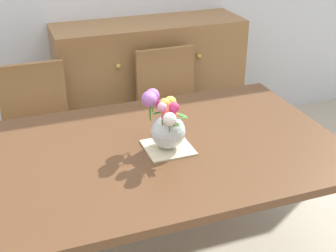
{
  "coord_description": "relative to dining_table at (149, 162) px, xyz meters",
  "views": [
    {
      "loc": [
        -0.58,
        -1.85,
        1.86
      ],
      "look_at": [
        0.09,
        -0.02,
        0.87
      ],
      "focal_mm": 49.71,
      "sensor_mm": 36.0,
      "label": 1
    }
  ],
  "objects": [
    {
      "name": "dresser",
      "position": [
        0.44,
        1.33,
        -0.17
      ],
      "size": [
        1.4,
        0.47,
        1.0
      ],
      "color": "olive",
      "rests_on": "ground_plane"
    },
    {
      "name": "placemat",
      "position": [
        0.09,
        -0.02,
        0.08
      ],
      "size": [
        0.22,
        0.22,
        0.01
      ],
      "primitive_type": "cube",
      "color": "beige",
      "rests_on": "dining_table"
    },
    {
      "name": "chair_right",
      "position": [
        0.45,
        0.91,
        -0.16
      ],
      "size": [
        0.42,
        0.42,
        0.9
      ],
      "rotation": [
        0.0,
        0.0,
        3.14
      ],
      "color": "olive",
      "rests_on": "ground_plane"
    },
    {
      "name": "dining_table",
      "position": [
        0.0,
        0.0,
        0.0
      ],
      "size": [
        1.87,
        1.13,
        0.75
      ],
      "color": "brown",
      "rests_on": "ground_plane"
    },
    {
      "name": "chair_left",
      "position": [
        -0.45,
        0.91,
        -0.16
      ],
      "size": [
        0.42,
        0.42,
        0.9
      ],
      "rotation": [
        0.0,
        0.0,
        3.14
      ],
      "color": "olive",
      "rests_on": "ground_plane"
    },
    {
      "name": "flower_vase",
      "position": [
        0.08,
        -0.02,
        0.21
      ],
      "size": [
        0.19,
        0.29,
        0.28
      ],
      "color": "silver",
      "rests_on": "placemat"
    }
  ]
}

